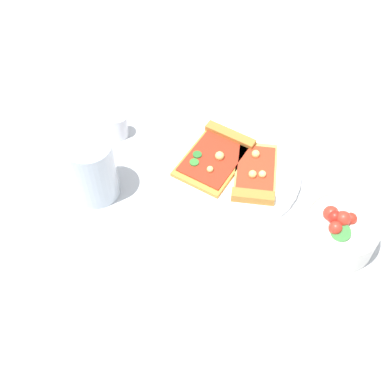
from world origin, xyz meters
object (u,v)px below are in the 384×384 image
(pizza_slice_far, at_px, (217,155))
(pepper_shaker, at_px, (118,124))
(pizza_slice_near, at_px, (255,176))
(salad_bowl, at_px, (339,230))
(plate, at_px, (236,174))
(soda_glass, at_px, (94,171))
(paper_napkin, at_px, (185,284))

(pizza_slice_far, bearing_deg, pepper_shaker, -126.38)
(pizza_slice_near, height_order, salad_bowl, salad_bowl)
(plate, height_order, pepper_shaker, pepper_shaker)
(soda_glass, bearing_deg, plate, 81.49)
(plate, height_order, pizza_slice_far, pizza_slice_far)
(soda_glass, relative_size, pepper_shaker, 1.99)
(pizza_slice_near, bearing_deg, soda_glass, -102.40)
(plate, distance_m, paper_napkin, 0.24)
(plate, xyz_separation_m, paper_napkin, (0.19, -0.15, -0.01))
(soda_glass, relative_size, paper_napkin, 0.92)
(pizza_slice_near, bearing_deg, paper_napkin, -47.47)
(pizza_slice_near, bearing_deg, pepper_shaker, -131.34)
(plate, distance_m, salad_bowl, 0.21)
(pizza_slice_near, height_order, paper_napkin, pizza_slice_near)
(soda_glass, xyz_separation_m, pepper_shaker, (-0.13, 0.07, -0.03))
(plate, xyz_separation_m, pizza_slice_far, (-0.04, -0.02, 0.01))
(pizza_slice_near, xyz_separation_m, soda_glass, (-0.06, -0.28, 0.04))
(plate, bearing_deg, soda_glass, -98.51)
(pizza_slice_near, xyz_separation_m, paper_napkin, (0.16, -0.18, -0.02))
(pepper_shaker, bearing_deg, plate, 48.66)
(soda_glass, bearing_deg, pizza_slice_far, 91.62)
(salad_bowl, height_order, soda_glass, soda_glass)
(plate, relative_size, pizza_slice_far, 1.35)
(soda_glass, distance_m, paper_napkin, 0.25)
(pizza_slice_far, relative_size, salad_bowl, 1.37)
(pizza_slice_near, height_order, soda_glass, soda_glass)
(pizza_slice_near, xyz_separation_m, salad_bowl, (0.16, 0.09, 0.02))
(plate, bearing_deg, pizza_slice_near, 48.62)
(paper_napkin, bearing_deg, pizza_slice_far, 151.08)
(pizza_slice_far, xyz_separation_m, soda_glass, (0.01, -0.23, 0.04))
(pizza_slice_far, height_order, pepper_shaker, pepper_shaker)
(salad_bowl, xyz_separation_m, paper_napkin, (0.01, -0.27, -0.03))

